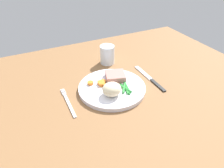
# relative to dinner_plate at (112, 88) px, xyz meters

# --- Properties ---
(dining_table) EXTENTS (1.20, 0.90, 0.02)m
(dining_table) POSITION_rel_dinner_plate_xyz_m (0.03, 0.02, -0.02)
(dining_table) COLOR brown
(dining_table) RESTS_ON ground
(dinner_plate) EXTENTS (0.25, 0.25, 0.02)m
(dinner_plate) POSITION_rel_dinner_plate_xyz_m (0.00, 0.00, 0.00)
(dinner_plate) COLOR white
(dinner_plate) RESTS_ON dining_table
(meat_portion) EXTENTS (0.09, 0.09, 0.02)m
(meat_portion) POSITION_rel_dinner_plate_xyz_m (0.03, 0.04, 0.02)
(meat_portion) COLOR #B2756B
(meat_portion) RESTS_ON dinner_plate
(mashed_potatoes) EXTENTS (0.07, 0.06, 0.05)m
(mashed_potatoes) POSITION_rel_dinner_plate_xyz_m (-0.02, -0.05, 0.03)
(mashed_potatoes) COLOR beige
(mashed_potatoes) RESTS_ON dinner_plate
(carrot_slices) EXTENTS (0.07, 0.07, 0.01)m
(carrot_slices) POSITION_rel_dinner_plate_xyz_m (-0.04, 0.03, 0.01)
(carrot_slices) COLOR orange
(carrot_slices) RESTS_ON dinner_plate
(green_beans) EXTENTS (0.05, 0.09, 0.01)m
(green_beans) POSITION_rel_dinner_plate_xyz_m (0.04, -0.03, 0.01)
(green_beans) COLOR #2D8C38
(green_beans) RESTS_ON dinner_plate
(fork) EXTENTS (0.01, 0.17, 0.00)m
(fork) POSITION_rel_dinner_plate_xyz_m (-0.17, -0.00, -0.01)
(fork) COLOR silver
(fork) RESTS_ON dining_table
(knife) EXTENTS (0.02, 0.21, 0.01)m
(knife) POSITION_rel_dinner_plate_xyz_m (0.17, -0.00, -0.01)
(knife) COLOR black
(knife) RESTS_ON dining_table
(water_glass) EXTENTS (0.07, 0.07, 0.08)m
(water_glass) POSITION_rel_dinner_plate_xyz_m (0.07, 0.20, 0.03)
(water_glass) COLOR silver
(water_glass) RESTS_ON dining_table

